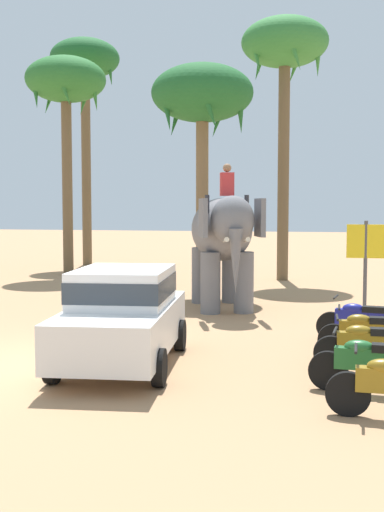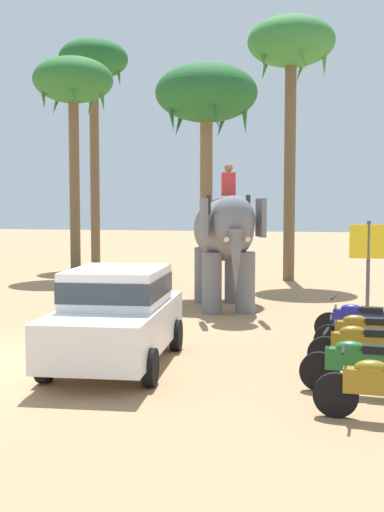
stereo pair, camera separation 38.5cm
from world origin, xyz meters
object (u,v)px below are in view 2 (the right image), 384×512
car_sedan_foreground (117,312)px  motorcycle_mid_row (362,346)px  palm_tree_far_back (206,99)px  signboard_yellow (369,248)px  motorcycle_second_in_row (360,364)px  motorcycle_nearest_camera (383,386)px  motorcycle_far_in_row (359,321)px  motorcycle_fourth_in_row (363,333)px  palm_tree_near_hut (94,68)px  elephant_with_mahout (225,236)px  palm_tree_left_of_road (73,87)px  palm_tree_behind_elephant (291,51)px

car_sedan_foreground → motorcycle_mid_row: size_ratio=2.36×
car_sedan_foreground → palm_tree_far_back: palm_tree_far_back is taller
signboard_yellow → motorcycle_second_in_row: bearing=-92.5°
motorcycle_nearest_camera → motorcycle_far_in_row: same height
car_sedan_foreground → motorcycle_fourth_in_row: size_ratio=2.36×
motorcycle_second_in_row → palm_tree_near_hut: bearing=121.7°
elephant_with_mahout → palm_tree_left_of_road: size_ratio=0.46×
motorcycle_far_in_row → palm_tree_behind_elephant: (-2.36, 11.00, 7.97)m
signboard_yellow → motorcycle_nearest_camera: bearing=-90.6°
elephant_with_mahout → motorcycle_mid_row: size_ratio=2.23×
motorcycle_fourth_in_row → palm_tree_left_of_road: size_ratio=0.21×
motorcycle_far_in_row → signboard_yellow: (0.31, 4.35, 1.22)m
motorcycle_far_in_row → palm_tree_behind_elephant: bearing=102.1°
motorcycle_fourth_in_row → palm_tree_near_hut: 22.26m
motorcycle_mid_row → palm_tree_behind_elephant: 15.81m
motorcycle_far_in_row → palm_tree_near_hut: (-11.83, 15.37, 8.70)m
motorcycle_nearest_camera → palm_tree_near_hut: bearing=120.8°
motorcycle_mid_row → palm_tree_left_of_road: 18.88m
motorcycle_nearest_camera → palm_tree_far_back: size_ratio=0.25×
motorcycle_far_in_row → palm_tree_far_back: (-4.60, 6.70, 5.67)m
motorcycle_mid_row → palm_tree_behind_elephant: (-2.36, 13.44, 7.97)m
motorcycle_nearest_camera → motorcycle_fourth_in_row: bearing=92.6°
motorcycle_nearest_camera → motorcycle_far_in_row: size_ratio=1.00×
motorcycle_far_in_row → palm_tree_far_back: bearing=124.5°
motorcycle_nearest_camera → palm_tree_near_hut: size_ratio=0.17×
elephant_with_mahout → motorcycle_far_in_row: 5.29m
palm_tree_near_hut → car_sedan_foreground: bearing=-67.1°
motorcycle_far_in_row → signboard_yellow: bearing=85.9°
elephant_with_mahout → motorcycle_second_in_row: size_ratio=2.23×
motorcycle_nearest_camera → signboard_yellow: (0.09, 9.22, 1.22)m
palm_tree_near_hut → motorcycle_fourth_in_row: bearing=-54.6°
motorcycle_nearest_camera → palm_tree_left_of_road: 20.82m
motorcycle_fourth_in_row → motorcycle_far_in_row: size_ratio=1.00×
signboard_yellow → motorcycle_mid_row: bearing=-92.6°
car_sedan_foreground → elephant_with_mahout: 6.61m
elephant_with_mahout → motorcycle_far_in_row: elephant_with_mahout is taller
motorcycle_second_in_row → signboard_yellow: signboard_yellow is taller
car_sedan_foreground → elephant_with_mahout: (0.72, 6.49, 1.06)m
motorcycle_nearest_camera → palm_tree_far_back: 13.76m
motorcycle_fourth_in_row → palm_tree_near_hut: bearing=125.4°
palm_tree_left_of_road → signboard_yellow: size_ratio=3.63×
palm_tree_behind_elephant → palm_tree_far_back: palm_tree_behind_elephant is taller
motorcycle_nearest_camera → palm_tree_far_back: bearing=112.6°
motorcycle_mid_row → palm_tree_behind_elephant: size_ratio=0.19×
motorcycle_second_in_row → signboard_yellow: bearing=87.5°
motorcycle_far_in_row → palm_tree_behind_elephant: 13.79m
palm_tree_left_of_road → palm_tree_behind_elephant: bearing=-1.0°
motorcycle_fourth_in_row → palm_tree_near_hut: palm_tree_near_hut is taller
elephant_with_mahout → palm_tree_far_back: (-1.15, 2.99, 4.15)m
motorcycle_mid_row → palm_tree_behind_elephant: bearing=100.0°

